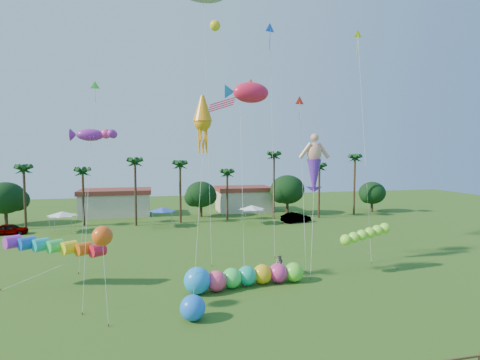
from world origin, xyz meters
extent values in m
plane|color=#285116|center=(0.00, 0.00, 0.00)|extent=(160.00, 160.00, 0.00)
cylinder|color=#3A2819|center=(-26.00, 40.00, 4.50)|extent=(0.36, 0.36, 9.00)
cylinder|color=#3A2819|center=(-18.00, 41.00, 4.25)|extent=(0.36, 0.36, 8.50)
cylinder|color=#3A2819|center=(-10.00, 39.00, 5.00)|extent=(0.36, 0.36, 10.00)
cylinder|color=#3A2819|center=(-3.00, 40.00, 4.75)|extent=(0.36, 0.36, 9.50)
cylinder|color=#3A2819|center=(5.00, 41.00, 4.00)|extent=(0.36, 0.36, 8.00)
cylinder|color=#3A2819|center=(13.00, 40.00, 5.50)|extent=(0.36, 0.36, 11.00)
cylinder|color=#3A2819|center=(21.00, 39.00, 4.50)|extent=(0.36, 0.36, 9.00)
cylinder|color=#3A2819|center=(29.00, 41.00, 5.25)|extent=(0.36, 0.36, 10.50)
sphere|color=#113814|center=(-30.00, 44.00, 4.34)|extent=(5.88, 5.88, 5.88)
sphere|color=#113814|center=(1.00, 45.00, 4.03)|extent=(5.46, 5.46, 5.46)
sphere|color=#113814|center=(17.00, 44.00, 4.65)|extent=(6.30, 6.30, 6.30)
sphere|color=#113814|center=(34.00, 43.00, 3.72)|extent=(5.04, 5.04, 5.04)
cube|color=beige|center=(-14.00, 50.00, 2.00)|extent=(12.00, 7.00, 4.00)
cube|color=beige|center=(10.00, 50.00, 2.00)|extent=(10.00, 7.00, 4.00)
pyramid|color=white|center=(-20.00, 36.00, 2.75)|extent=(3.00, 3.00, 0.60)
pyramid|color=blue|center=(-6.00, 37.00, 2.75)|extent=(3.00, 3.00, 0.60)
pyramid|color=white|center=(8.00, 36.00, 2.75)|extent=(3.00, 3.00, 0.60)
imported|color=#4C4C54|center=(-26.85, 36.26, 0.76)|extent=(4.46, 1.81, 1.52)
imported|color=#4C4C54|center=(15.47, 35.83, 0.81)|extent=(5.16, 2.64, 1.62)
imported|color=gray|center=(4.16, 11.43, 0.89)|extent=(1.03, 1.09, 1.79)
sphere|color=#FF4371|center=(-2.38, 8.33, 0.85)|extent=(1.70, 1.70, 1.70)
sphere|color=#36E652|center=(-1.01, 8.74, 0.85)|extent=(1.70, 1.70, 1.70)
sphere|color=#19B189|center=(0.38, 9.05, 0.85)|extent=(1.70, 1.70, 1.70)
sphere|color=yellow|center=(1.79, 9.18, 0.85)|extent=(1.70, 1.70, 1.70)
sphere|color=#DD3484|center=(3.21, 9.15, 0.85)|extent=(1.70, 1.70, 1.70)
sphere|color=#5DE432|center=(4.65, 9.07, 0.85)|extent=(1.70, 1.70, 1.70)
sphere|color=#1A91F2|center=(-3.97, 8.13, 1.08)|extent=(2.42, 2.42, 2.17)
sphere|color=blue|center=(-4.83, 3.37, 0.87)|extent=(1.74, 1.74, 1.74)
cylinder|color=red|center=(-13.95, 11.53, 3.17)|extent=(7.59, 4.72, 1.08)
cylinder|color=silver|center=(-15.82, 12.03, 1.58)|extent=(7.77, 1.01, 3.19)
cylinder|color=brown|center=(-19.70, 12.52, 0.08)|extent=(0.08, 0.08, 0.16)
ellipsoid|color=#92FE38|center=(9.91, 9.58, 3.34)|extent=(5.50, 2.78, 1.20)
cylinder|color=silver|center=(12.86, 9.84, 1.67)|extent=(5.91, 0.55, 3.36)
cylinder|color=brown|center=(15.80, 10.10, 0.08)|extent=(0.08, 0.08, 0.16)
sphere|color=#F85314|center=(-10.72, 5.27, 5.68)|extent=(1.62, 1.62, 1.37)
cylinder|color=silver|center=(-10.51, 4.50, 2.84)|extent=(0.46, 1.58, 5.68)
cylinder|color=brown|center=(-10.29, 3.72, 0.08)|extent=(0.08, 0.08, 0.16)
cylinder|color=silver|center=(7.30, 11.17, 4.99)|extent=(1.92, 3.74, 9.98)
cylinder|color=brown|center=(6.35, 9.31, 0.08)|extent=(0.08, 0.08, 0.16)
ellipsoid|color=#EC1A40|center=(2.03, 14.06, 17.15)|extent=(5.29, 1.80, 2.20)
cylinder|color=silver|center=(1.05, 11.31, 8.58)|extent=(1.98, 5.53, 17.16)
cylinder|color=brown|center=(0.08, 8.56, 0.08)|extent=(0.08, 0.08, 0.16)
cylinder|color=silver|center=(-1.67, 17.74, 14.28)|extent=(0.09, 5.21, 28.56)
cylinder|color=brown|center=(-1.70, 15.15, 0.08)|extent=(0.08, 0.08, 0.16)
cone|color=orange|center=(-3.22, 9.91, 13.87)|extent=(1.98, 1.98, 4.58)
cylinder|color=silver|center=(-3.83, 8.40, 6.94)|extent=(1.26, 3.06, 13.88)
cylinder|color=brown|center=(-4.44, 6.89, 0.08)|extent=(0.08, 0.08, 0.16)
ellipsoid|color=purple|center=(-12.02, 9.87, 12.72)|extent=(3.67, 2.30, 1.35)
cylinder|color=silver|center=(-12.15, 7.95, 6.36)|extent=(0.30, 3.86, 12.73)
cylinder|color=brown|center=(-12.29, 6.03, 0.08)|extent=(0.08, 0.08, 0.16)
cone|color=red|center=(7.47, 15.10, 16.61)|extent=(1.12, 0.29, 1.11)
cylinder|color=silver|center=(7.10, 13.13, 8.31)|extent=(0.78, 3.97, 16.62)
cylinder|color=brown|center=(6.72, 11.15, 0.08)|extent=(0.08, 0.08, 0.16)
cone|color=#CEE517|center=(14.94, 16.86, 24.38)|extent=(1.18, 0.28, 1.17)
cylinder|color=silver|center=(14.72, 14.65, 12.19)|extent=(0.48, 4.44, 24.38)
cylinder|color=brown|center=(14.49, 12.45, 0.08)|extent=(0.08, 0.08, 0.16)
cone|color=#39EB37|center=(-13.00, 20.38, 18.27)|extent=(1.06, 0.33, 1.04)
cylinder|color=silver|center=(-13.63, 17.99, 9.14)|extent=(1.29, 4.80, 18.28)
cylinder|color=brown|center=(-14.26, 15.60, 0.08)|extent=(0.08, 0.08, 0.16)
cone|color=#1C5CFC|center=(6.11, 20.96, 25.66)|extent=(1.39, 0.57, 1.36)
cylinder|color=silver|center=(5.76, 18.75, 12.83)|extent=(0.74, 4.46, 25.66)
cylinder|color=brown|center=(5.40, 16.54, 0.08)|extent=(0.08, 0.08, 0.16)
camera|label=1|loc=(-7.31, -21.29, 11.25)|focal=28.00mm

